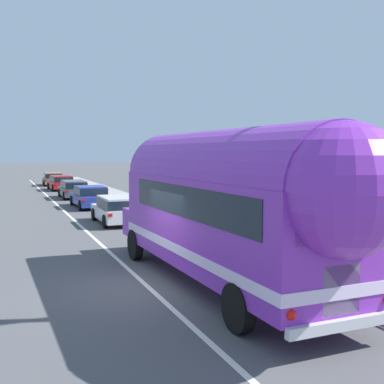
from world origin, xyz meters
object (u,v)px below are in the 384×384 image
at_px(car_third, 73,188).
at_px(car_fifth, 53,178).
at_px(car_fourth, 61,182).
at_px(painted_bus, 230,202).
at_px(car_second, 90,196).
at_px(car_lead, 118,208).

relative_size(car_third, car_fifth, 0.98).
distance_m(car_fourth, car_fifth, 6.92).
relative_size(painted_bus, car_second, 2.45).
bearing_deg(car_third, car_fourth, 89.77).
bearing_deg(car_lead, car_fourth, 90.27).
bearing_deg(car_lead, car_fifth, 90.23).
bearing_deg(car_second, car_fifth, 90.33).
relative_size(painted_bus, car_third, 2.65).
bearing_deg(car_second, car_third, 91.26).
distance_m(painted_bus, car_third, 26.80).
height_order(car_lead, car_third, same).
xyz_separation_m(painted_bus, car_lead, (0.01, 12.50, -1.52)).
height_order(car_lead, car_second, same).
distance_m(car_second, car_fifth, 21.90).
bearing_deg(painted_bus, car_fifth, 90.16).
relative_size(painted_bus, car_lead, 2.72).
xyz_separation_m(painted_bus, car_third, (-0.14, 26.76, -1.51)).
height_order(car_third, car_fourth, same).
distance_m(car_lead, car_fourth, 22.64).
height_order(car_second, car_fourth, same).
bearing_deg(car_fourth, car_fifth, 90.12).
height_order(painted_bus, car_fifth, painted_bus).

